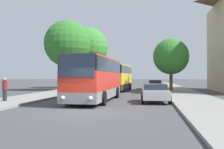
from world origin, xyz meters
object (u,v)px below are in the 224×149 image
tree_left_far (67,44)px  bus_middle (118,77)px  parked_car_right_near (155,93)px  tree_right_near (171,57)px  pedestrian_waiting_far (5,89)px  bus_front (96,78)px  parked_car_right_far (155,84)px  tree_left_near (87,48)px

tree_left_far → bus_middle: bearing=2.3°
parked_car_right_near → tree_left_far: (-11.58, 14.57, 5.67)m
bus_middle → tree_right_near: (6.83, -2.19, 2.52)m
bus_middle → tree_right_near: 7.60m
bus_middle → pedestrian_waiting_far: bearing=-108.5°
bus_front → tree_left_far: (-6.94, 14.15, 4.60)m
tree_left_far → bus_front: bearing=-63.9°
bus_front → parked_car_right_far: size_ratio=2.47×
tree_left_near → bus_middle: bearing=-49.6°
tree_left_near → tree_left_far: size_ratio=1.04×
bus_front → tree_left_near: 22.58m
bus_middle → pedestrian_waiting_far: bus_middle is taller
tree_left_far → tree_right_near: bearing=-8.0°
bus_middle → pedestrian_waiting_far: size_ratio=6.27×
bus_front → tree_right_near: 14.22m
parked_car_right_near → tree_left_near: 24.81m
parked_car_right_far → tree_right_near: tree_right_near is taller
parked_car_right_near → tree_right_near: bearing=-102.1°
pedestrian_waiting_far → tree_right_near: tree_right_near is taller
parked_car_right_near → parked_car_right_far: bearing=-93.5°
parked_car_right_near → tree_right_near: size_ratio=0.65×
bus_front → tree_left_near: size_ratio=1.05×
bus_front → parked_car_right_far: bearing=76.4°
parked_car_right_far → pedestrian_waiting_far: pedestrian_waiting_far is taller
parked_car_right_far → parked_car_right_near: bearing=86.7°
bus_middle → tree_left_near: 10.17m
bus_middle → parked_car_right_far: 6.59m
parked_car_right_near → parked_car_right_far: parked_car_right_far is taller
parked_car_right_far → tree_right_near: (1.82, -6.33, 3.60)m
parked_car_right_far → tree_left_near: bearing=-16.4°
bus_middle → parked_car_right_near: 15.60m
bus_middle → tree_right_near: tree_right_near is taller
tree_left_far → tree_right_near: tree_left_far is taller
bus_front → bus_middle: (-0.05, 14.42, 0.02)m
pedestrian_waiting_far → tree_right_near: 19.91m
parked_car_right_near → bus_front: bearing=-7.7°
bus_front → bus_middle: 14.43m
parked_car_right_far → tree_left_far: bearing=18.0°
bus_middle → tree_left_far: (-6.89, -0.28, 4.58)m
parked_car_right_far → tree_right_near: size_ratio=0.65×
tree_left_near → tree_right_near: (12.65, -9.05, -2.22)m
bus_front → pedestrian_waiting_far: bearing=-158.3°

